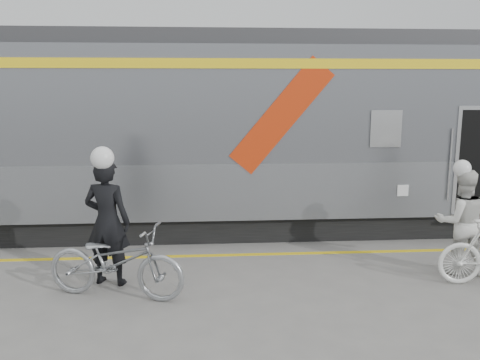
{
  "coord_description": "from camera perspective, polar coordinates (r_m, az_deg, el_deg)",
  "views": [
    {
      "loc": [
        -1.36,
        -6.71,
        3.04
      ],
      "look_at": [
        -0.77,
        1.6,
        1.5
      ],
      "focal_mm": 38.0,
      "sensor_mm": 36.0,
      "label": 1
    }
  ],
  "objects": [
    {
      "name": "helmet_woman",
      "position": [
        8.85,
        24.02,
        1.96
      ],
      "size": [
        0.28,
        0.28,
        0.28
      ],
      "primitive_type": "sphere",
      "color": "white",
      "rests_on": "woman"
    },
    {
      "name": "safety_strip",
      "position": [
        9.47,
        4.46,
        -8.27
      ],
      "size": [
        24.0,
        0.12,
        0.01
      ],
      "primitive_type": "cube",
      "color": "yellow",
      "rests_on": "ground"
    },
    {
      "name": "helmet_man",
      "position": [
        7.86,
        -15.06,
        3.63
      ],
      "size": [
        0.34,
        0.34,
        0.34
      ],
      "primitive_type": "sphere",
      "color": "white",
      "rests_on": "man"
    },
    {
      "name": "bicycle_left",
      "position": [
        7.65,
        -13.78,
        -8.87
      ],
      "size": [
        2.2,
        1.26,
        1.09
      ],
      "primitive_type": "imported",
      "rotation": [
        0.0,
        0.0,
        1.3
      ],
      "color": "#979A9E",
      "rests_on": "ground"
    },
    {
      "name": "man",
      "position": [
        8.08,
        -14.67,
        -4.58
      ],
      "size": [
        0.82,
        0.65,
        1.98
      ],
      "primitive_type": "imported",
      "rotation": [
        0.0,
        0.0,
        2.87
      ],
      "color": "black",
      "rests_on": "ground"
    },
    {
      "name": "woman",
      "position": [
        9.04,
        23.55,
        -4.34
      ],
      "size": [
        0.91,
        0.74,
        1.73
      ],
      "primitive_type": "imported",
      "rotation": [
        0.0,
        0.0,
        3.03
      ],
      "color": "silver",
      "rests_on": "ground"
    },
    {
      "name": "train",
      "position": [
        11.42,
        12.53,
        5.28
      ],
      "size": [
        24.0,
        3.17,
        4.1
      ],
      "color": "black",
      "rests_on": "ground"
    },
    {
      "name": "ground",
      "position": [
        7.49,
        6.95,
        -13.55
      ],
      "size": [
        90.0,
        90.0,
        0.0
      ],
      "primitive_type": "plane",
      "color": "slate",
      "rests_on": "ground"
    }
  ]
}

